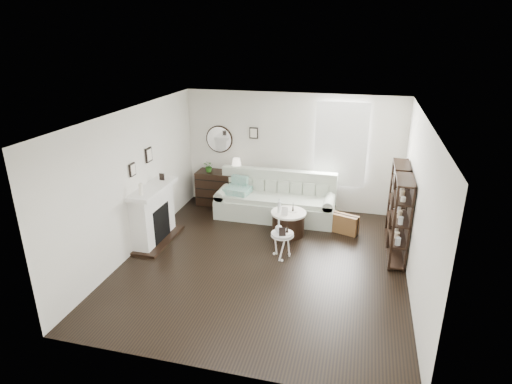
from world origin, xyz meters
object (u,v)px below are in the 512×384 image
(sofa, at_px, (276,202))
(drum_table, at_px, (288,223))
(pedestal_table, at_px, (282,235))
(dresser, at_px, (223,188))

(sofa, relative_size, drum_table, 3.64)
(sofa, distance_m, pedestal_table, 1.90)
(sofa, relative_size, dresser, 2.15)
(dresser, relative_size, pedestal_table, 2.41)
(sofa, distance_m, dresser, 1.44)
(sofa, bearing_deg, dresser, 164.38)
(drum_table, bearing_deg, sofa, 117.60)
(dresser, bearing_deg, pedestal_table, -49.55)
(sofa, relative_size, pedestal_table, 5.18)
(sofa, height_order, dresser, sofa)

